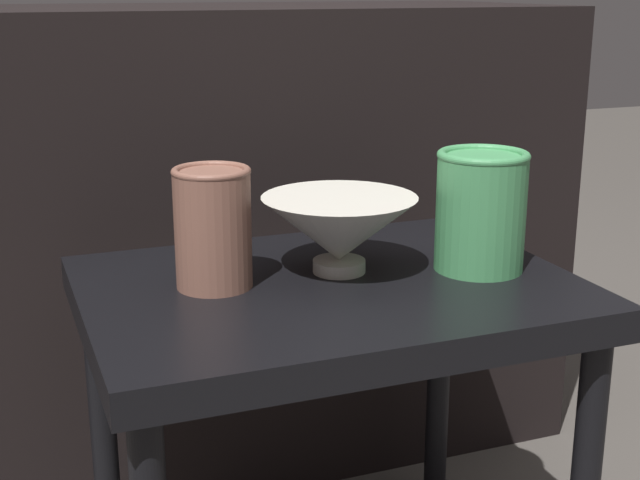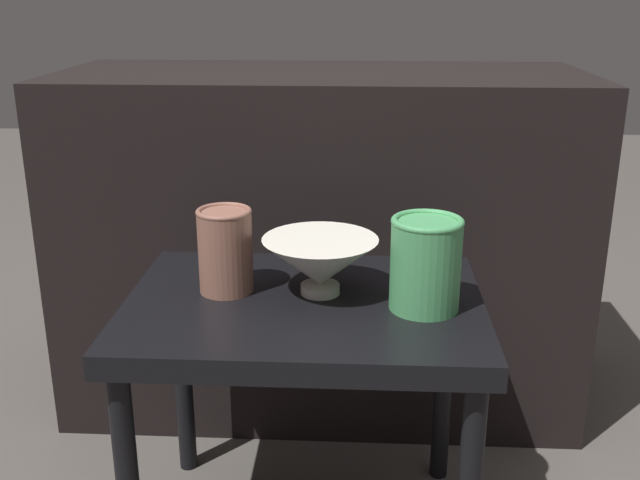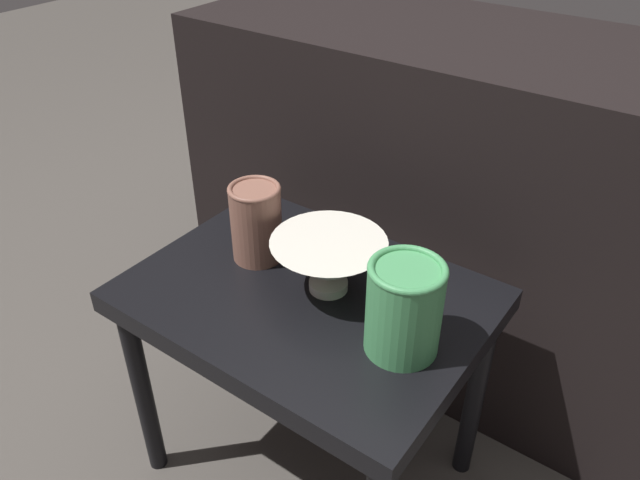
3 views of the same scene
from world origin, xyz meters
TOP-DOWN VIEW (x-y plane):
  - table at (0.00, 0.00)m, footprint 0.60×0.44m
  - couch_backdrop at (0.00, 0.54)m, footprint 1.17×0.50m
  - bowl at (0.03, 0.03)m, footprint 0.20×0.20m
  - vase_textured_left at (-0.14, 0.03)m, footprint 0.09×0.09m
  - vase_colorful_right at (0.20, -0.02)m, footprint 0.12×0.12m

SIDE VIEW (x-z plane):
  - couch_backdrop at x=0.00m, z-range 0.00..0.79m
  - table at x=0.00m, z-range 0.17..0.64m
  - bowl at x=0.03m, z-range 0.48..0.58m
  - vase_textured_left at x=-0.14m, z-range 0.47..0.62m
  - vase_colorful_right at x=0.20m, z-range 0.47..0.63m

